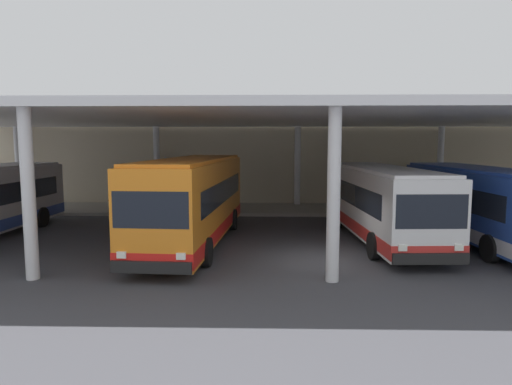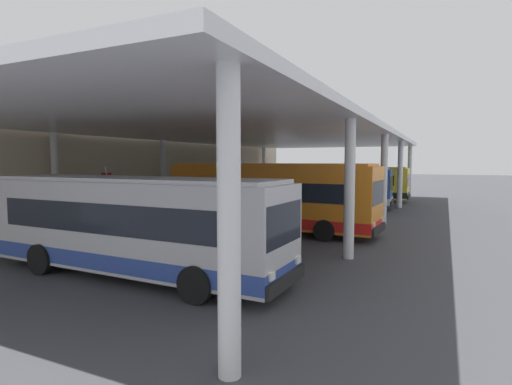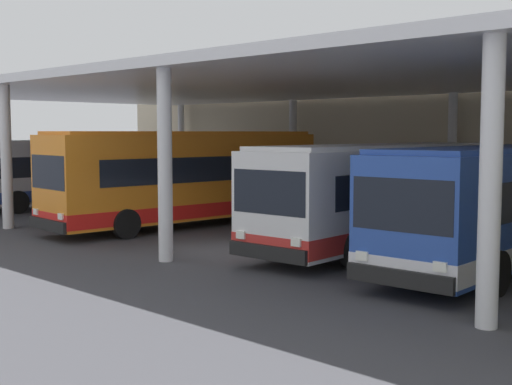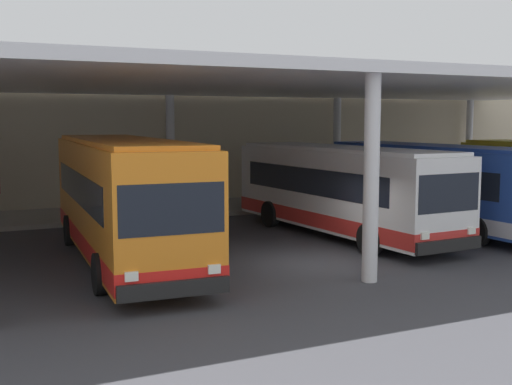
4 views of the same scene
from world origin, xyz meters
name	(u,v)px [view 2 (image 2 of 4)]	position (x,y,z in m)	size (l,w,h in m)	color
ground_plane	(341,221)	(0.00, 0.00, 0.00)	(200.00, 200.00, 0.00)	#3D3D42
platform_kerb	(183,210)	(0.00, 11.75, 0.09)	(42.00, 4.50, 0.18)	gray
station_building_facade	(147,164)	(0.00, 15.00, 3.47)	(48.00, 1.60, 6.94)	#C1B293
canopy_shelter	(260,137)	(0.00, 5.50, 5.29)	(40.00, 17.00, 5.55)	silver
bus_nearest_bay	(134,225)	(-14.54, 3.20, 1.66)	(2.86, 10.58, 3.17)	#B7B7BC
bus_second_bay	(269,196)	(-5.04, 2.60, 1.84)	(3.24, 11.47, 3.57)	orange
bus_middle_bay	(303,190)	(2.93, 3.39, 1.66)	(3.09, 10.64, 3.17)	white
bus_far_bay	(323,187)	(6.95, 3.09, 1.66)	(3.05, 10.63, 3.17)	#284CA8
bus_departing	(350,183)	(13.60, 2.39, 1.66)	(2.74, 10.53, 3.17)	yellow
bench_waiting	(50,223)	(-10.99, 11.82, 0.66)	(1.80, 0.45, 0.92)	brown
banner_sign	(107,193)	(-8.11, 10.94, 1.98)	(0.70, 0.12, 3.20)	#B2B2B7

